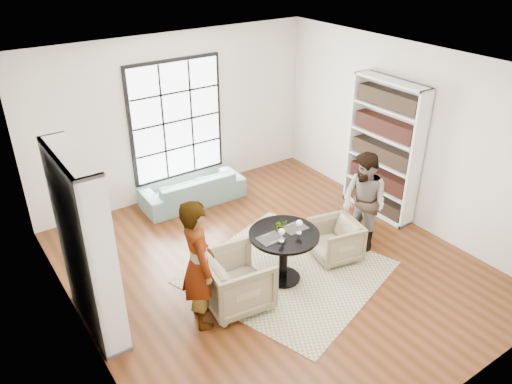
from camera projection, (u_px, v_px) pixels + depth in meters
ground at (272, 266)px, 7.57m from camera, size 6.00×6.00×0.00m
room_shell at (252, 179)px, 7.37m from camera, size 6.00×6.01×6.00m
rug at (287, 272)px, 7.43m from camera, size 3.14×3.14×0.01m
pedestal_table at (284, 246)px, 7.03m from camera, size 0.99×0.99×0.79m
sofa at (193, 189)px, 9.20m from camera, size 1.91×0.80×0.55m
armchair_left at (237, 281)px, 6.64m from camera, size 0.95×0.93×0.78m
armchair_right at (335, 240)px, 7.63m from camera, size 0.82×0.80×0.63m
person_left at (198, 264)px, 6.13m from camera, size 0.56×0.73×1.78m
person_right at (364, 202)px, 7.68m from camera, size 0.62×0.79×1.60m
placemat_left at (270, 239)px, 6.80m from camera, size 0.34×0.26×0.01m
placemat_right at (295, 228)px, 7.05m from camera, size 0.34×0.26×0.01m
cutlery_left at (270, 238)px, 6.80m from camera, size 0.14×0.22×0.01m
cutlery_right at (295, 227)px, 7.04m from camera, size 0.14×0.22×0.01m
wine_glass_left at (282, 232)px, 6.69m from camera, size 0.09×0.09×0.20m
wine_glass_right at (299, 224)px, 6.86m from camera, size 0.09×0.09×0.21m
flower_centerpiece at (281, 226)px, 6.91m from camera, size 0.18×0.16×0.19m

